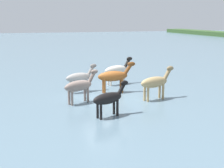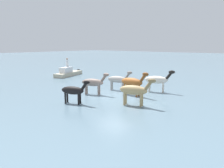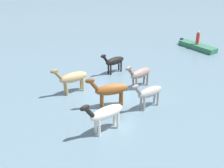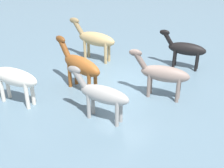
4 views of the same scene
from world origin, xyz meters
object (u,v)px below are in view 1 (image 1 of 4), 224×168
object	(u,v)px
horse_mid_herd	(155,82)
horse_dun_straggler	(80,77)
horse_lead	(114,76)
horse_gray_outer	(117,70)
horse_rear_stallion	(109,98)
horse_dark_mare	(80,86)

from	to	relation	value
horse_mid_herd	horse_dun_straggler	bearing A→B (deg)	124.79
horse_lead	horse_mid_herd	size ratio (longest dim) A/B	1.02
horse_gray_outer	horse_rear_stallion	distance (m)	7.69
horse_lead	horse_rear_stallion	xyz separation A→B (m)	(4.77, -1.80, -0.16)
horse_mid_herd	horse_dun_straggler	size ratio (longest dim) A/B	1.09
horse_dark_mare	horse_rear_stallion	xyz separation A→B (m)	(2.92, 0.89, -0.08)
horse_mid_herd	horse_gray_outer	bearing A→B (deg)	84.07
horse_mid_herd	horse_dark_mare	world-z (taller)	horse_mid_herd
horse_lead	horse_dun_straggler	size ratio (longest dim) A/B	1.11
horse_mid_herd	horse_dark_mare	xyz separation A→B (m)	(-0.61, -4.53, -0.06)
horse_mid_herd	horse_gray_outer	xyz separation A→B (m)	(-4.85, -0.84, 0.01)
horse_dun_straggler	horse_mid_herd	bearing A→B (deg)	-57.40
horse_lead	horse_gray_outer	world-z (taller)	horse_lead
horse_dun_straggler	horse_lead	bearing A→B (deg)	-39.00
horse_lead	horse_rear_stallion	size ratio (longest dim) A/B	1.18
horse_mid_herd	horse_rear_stallion	distance (m)	4.31
horse_rear_stallion	horse_mid_herd	bearing A→B (deg)	11.10
horse_mid_herd	horse_gray_outer	distance (m)	4.93
horse_mid_herd	horse_dark_mare	distance (m)	4.57
horse_lead	horse_rear_stallion	world-z (taller)	horse_lead
horse_lead	horse_dark_mare	xyz separation A→B (m)	(1.84, -2.69, -0.08)
horse_dark_mare	horse_rear_stallion	bearing A→B (deg)	-97.58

